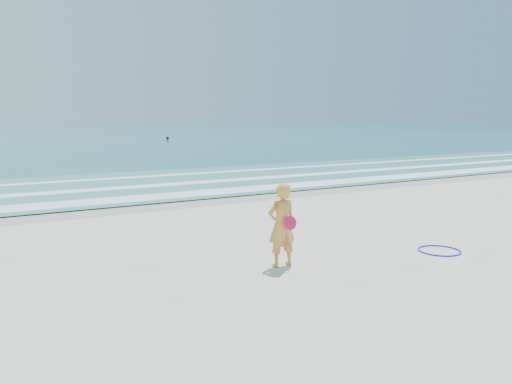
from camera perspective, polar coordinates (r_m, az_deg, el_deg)
ground at (r=9.39m, az=8.54°, el=-9.55°), size 400.00×400.00×0.00m
wet_sand at (r=17.15m, az=-10.57°, el=-1.33°), size 400.00×2.40×0.00m
shallow at (r=21.87m, az=-14.99°, el=0.75°), size 400.00×10.00×0.01m
foam_near at (r=18.36m, az=-11.94°, el=-0.56°), size 400.00×1.40×0.01m
foam_mid at (r=21.10m, az=-14.42°, el=0.52°), size 400.00×0.90×0.01m
foam_far at (r=24.27m, az=-16.55°, el=1.46°), size 400.00×0.60×0.01m
hoop at (r=11.67m, az=20.23°, el=-6.30°), size 0.99×0.99×0.03m
buoy at (r=65.79m, az=-10.08°, el=6.10°), size 0.40×0.40×0.40m
woman at (r=9.72m, az=2.95°, el=-3.82°), size 0.61×0.42×1.64m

